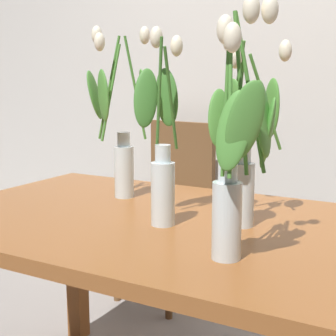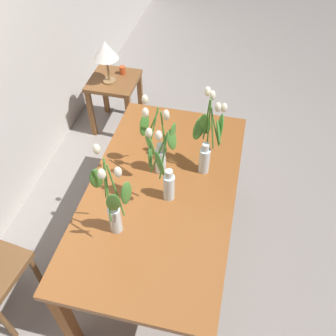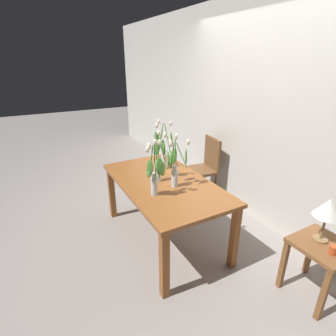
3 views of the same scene
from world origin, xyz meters
TOP-DOWN VIEW (x-y plane):
  - ground_plane at (0.00, 0.00)m, footprint 18.00×18.00m
  - room_wall_rear at (0.00, 1.31)m, footprint 9.00×0.10m
  - dining_table at (0.00, 0.00)m, footprint 1.60×0.90m
  - tulip_vase_0 at (-0.34, 0.17)m, footprint 0.20×0.23m
  - tulip_vase_1 at (0.15, 0.04)m, footprint 0.22×0.25m
  - tulip_vase_2 at (-0.06, -0.04)m, footprint 0.14×0.15m
  - tulip_vase_3 at (0.25, -0.23)m, footprint 0.15×0.20m
  - dining_chair at (-0.60, 1.01)m, footprint 0.45×0.45m
  - side_table at (1.35, 0.79)m, footprint 0.44×0.44m
  - table_lamp at (1.31, 0.81)m, footprint 0.22×0.22m
  - pillar_candle at (1.46, 0.73)m, footprint 0.06×0.06m

SIDE VIEW (x-z plane):
  - ground_plane at x=0.00m, z-range 0.00..0.00m
  - side_table at x=1.35m, z-range 0.16..0.71m
  - dining_chair at x=-0.60m, z-range 0.06..0.99m
  - pillar_candle at x=1.46m, z-range 0.55..0.62m
  - dining_table at x=0.00m, z-range 0.28..1.02m
  - table_lamp at x=1.31m, z-range 0.66..1.06m
  - tulip_vase_2 at x=-0.06m, z-range 0.66..1.21m
  - tulip_vase_1 at x=0.15m, z-range 0.69..1.24m
  - tulip_vase_0 at x=-0.34m, z-range 0.67..1.26m
  - tulip_vase_3 at x=0.25m, z-range 0.68..1.26m
  - room_wall_rear at x=0.00m, z-range 0.00..2.70m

